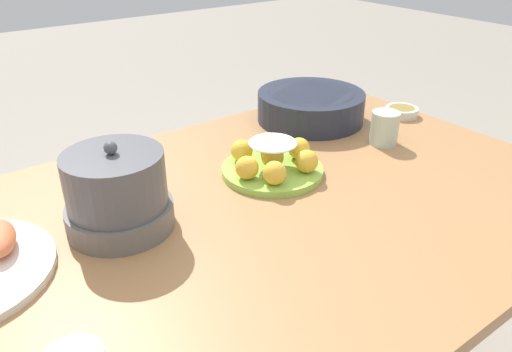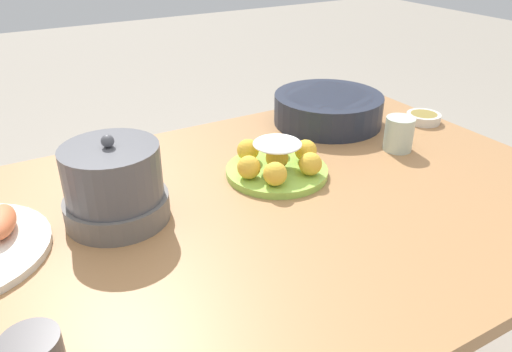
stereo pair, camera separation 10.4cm
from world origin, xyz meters
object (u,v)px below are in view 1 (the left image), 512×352
at_px(dining_table, 238,251).
at_px(cup_far, 385,128).
at_px(serving_bowl, 311,105).
at_px(sauce_bowl, 402,111).
at_px(warming_pot, 117,193).
at_px(cake_plate, 273,161).

xyz_separation_m(dining_table, cup_far, (0.50, 0.06, 0.13)).
bearing_deg(serving_bowl, sauce_bowl, -28.95).
distance_m(dining_table, warming_pot, 0.27).
height_order(dining_table, serving_bowl, serving_bowl).
relative_size(cake_plate, sauce_bowl, 2.44).
relative_size(cake_plate, warming_pot, 1.16).
xyz_separation_m(serving_bowl, warming_pot, (-0.65, -0.20, 0.03)).
relative_size(serving_bowl, sauce_bowl, 3.18).
distance_m(cake_plate, sauce_bowl, 0.53).
bearing_deg(cake_plate, serving_bowl, 33.89).
bearing_deg(warming_pot, cup_far, -2.94).
bearing_deg(serving_bowl, dining_table, -147.26).
bearing_deg(sauce_bowl, cake_plate, -173.17).
bearing_deg(sauce_bowl, warming_pot, -175.85).
xyz_separation_m(dining_table, serving_bowl, (0.46, 0.29, 0.13)).
distance_m(dining_table, cake_plate, 0.23).
distance_m(dining_table, cup_far, 0.52).
relative_size(dining_table, cake_plate, 6.61).
distance_m(cake_plate, warming_pot, 0.37).
distance_m(dining_table, sauce_bowl, 0.72).
relative_size(cake_plate, serving_bowl, 0.77).
xyz_separation_m(dining_table, sauce_bowl, (0.69, 0.16, 0.10)).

